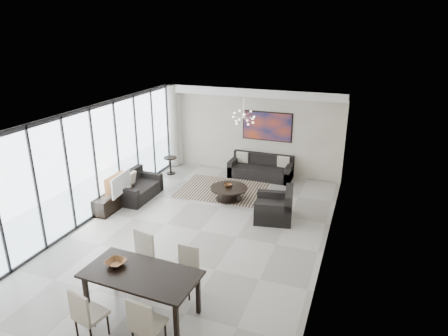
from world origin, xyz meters
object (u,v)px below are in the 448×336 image
at_px(television, 118,184).
at_px(tv_console, 114,200).
at_px(dining_table, 141,277).
at_px(sofa_main, 261,170).
at_px(coffee_table, 229,193).

bearing_deg(television, tv_console, 96.70).
bearing_deg(tv_console, dining_table, -49.07).
bearing_deg(television, dining_table, -145.79).
relative_size(tv_console, television, 1.49).
height_order(sofa_main, television, television).
height_order(sofa_main, tv_console, sofa_main).
distance_m(television, dining_table, 4.53).
xyz_separation_m(sofa_main, tv_console, (-3.20, -3.69, -0.03)).
bearing_deg(sofa_main, television, -129.74).
bearing_deg(television, sofa_main, -44.66).
bearing_deg(coffee_table, dining_table, -87.65).
distance_m(tv_console, television, 0.53).
relative_size(coffee_table, tv_console, 0.74).
bearing_deg(coffee_table, tv_console, -149.96).
bearing_deg(dining_table, sofa_main, 88.54).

